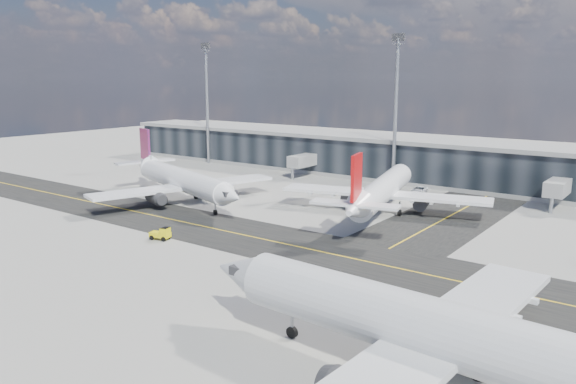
{
  "coord_description": "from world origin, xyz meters",
  "views": [
    {
      "loc": [
        47.49,
        -51.22,
        20.93
      ],
      "look_at": [
        1.51,
        11.24,
        5.0
      ],
      "focal_mm": 35.0,
      "sensor_mm": 36.0,
      "label": 1
    }
  ],
  "objects_px": {
    "airliner_redtail": "(382,190)",
    "airliner_near": "(456,338)",
    "service_van": "(419,190)",
    "airliner_af": "(181,180)",
    "baggage_tug": "(162,234)"
  },
  "relations": [
    {
      "from": "baggage_tug",
      "to": "service_van",
      "type": "relative_size",
      "value": 0.63
    },
    {
      "from": "airliner_redtail",
      "to": "baggage_tug",
      "type": "distance_m",
      "value": 34.31
    },
    {
      "from": "airliner_af",
      "to": "service_van",
      "type": "distance_m",
      "value": 42.82
    },
    {
      "from": "airliner_af",
      "to": "airliner_near",
      "type": "xyz_separation_m",
      "value": [
        59.18,
        -31.19,
        0.55
      ]
    },
    {
      "from": "airliner_redtail",
      "to": "baggage_tug",
      "type": "relative_size",
      "value": 12.92
    },
    {
      "from": "airliner_af",
      "to": "airliner_near",
      "type": "relative_size",
      "value": 0.85
    },
    {
      "from": "airliner_redtail",
      "to": "baggage_tug",
      "type": "height_order",
      "value": "airliner_redtail"
    },
    {
      "from": "airliner_af",
      "to": "baggage_tug",
      "type": "relative_size",
      "value": 12.69
    },
    {
      "from": "airliner_redtail",
      "to": "service_van",
      "type": "xyz_separation_m",
      "value": [
        -1.72,
        18.19,
        -3.11
      ]
    },
    {
      "from": "airliner_redtail",
      "to": "airliner_af",
      "type": "bearing_deg",
      "value": -173.66
    },
    {
      "from": "airliner_redtail",
      "to": "airliner_near",
      "type": "distance_m",
      "value": 51.25
    },
    {
      "from": "baggage_tug",
      "to": "service_van",
      "type": "distance_m",
      "value": 50.32
    },
    {
      "from": "airliner_near",
      "to": "service_van",
      "type": "xyz_separation_m",
      "value": [
        -29.11,
        61.51,
        -3.63
      ]
    },
    {
      "from": "airliner_near",
      "to": "baggage_tug",
      "type": "bearing_deg",
      "value": 76.12
    },
    {
      "from": "airliner_af",
      "to": "service_van",
      "type": "relative_size",
      "value": 7.94
    }
  ]
}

